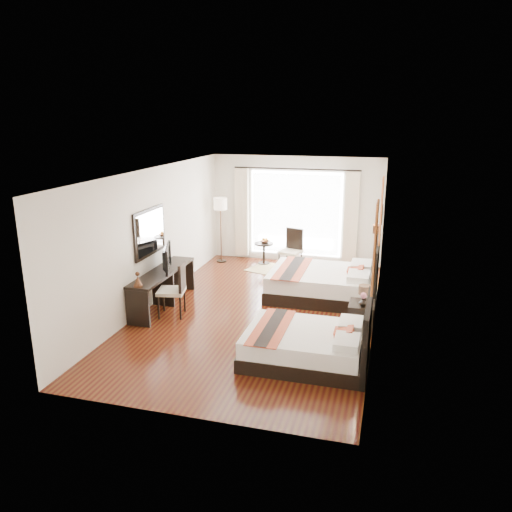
% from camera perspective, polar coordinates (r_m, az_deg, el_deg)
% --- Properties ---
extents(floor, '(4.50, 7.50, 0.01)m').
position_cam_1_polar(floor, '(10.09, 0.33, -6.40)').
color(floor, '#370D0A').
rests_on(floor, ground).
extents(ceiling, '(4.50, 7.50, 0.02)m').
position_cam_1_polar(ceiling, '(9.39, 0.36, 9.59)').
color(ceiling, white).
rests_on(ceiling, wall_headboard).
extents(wall_headboard, '(0.01, 7.50, 2.80)m').
position_cam_1_polar(wall_headboard, '(9.34, 13.78, 0.39)').
color(wall_headboard, silver).
rests_on(wall_headboard, floor).
extents(wall_desk, '(0.01, 7.50, 2.80)m').
position_cam_1_polar(wall_desk, '(10.44, -11.65, 2.14)').
color(wall_desk, silver).
rests_on(wall_desk, floor).
extents(wall_window, '(4.50, 0.01, 2.80)m').
position_cam_1_polar(wall_window, '(13.21, 4.58, 5.27)').
color(wall_window, silver).
rests_on(wall_window, floor).
extents(wall_entry, '(4.50, 0.01, 2.80)m').
position_cam_1_polar(wall_entry, '(6.28, -8.61, -6.94)').
color(wall_entry, silver).
rests_on(wall_entry, floor).
extents(window_glass, '(2.40, 0.02, 2.20)m').
position_cam_1_polar(window_glass, '(13.22, 4.56, 4.83)').
color(window_glass, white).
rests_on(window_glass, wall_window).
extents(sheer_curtain, '(2.30, 0.02, 2.10)m').
position_cam_1_polar(sheer_curtain, '(13.16, 4.51, 4.78)').
color(sheer_curtain, white).
rests_on(sheer_curtain, wall_window).
extents(drape_left, '(0.35, 0.14, 2.35)m').
position_cam_1_polar(drape_left, '(13.47, -1.61, 5.00)').
color(drape_left, beige).
rests_on(drape_left, floor).
extents(drape_right, '(0.35, 0.14, 2.35)m').
position_cam_1_polar(drape_right, '(12.94, 10.81, 4.27)').
color(drape_right, beige).
rests_on(drape_right, floor).
extents(art_panel_near, '(0.03, 0.50, 1.35)m').
position_cam_1_polar(art_panel_near, '(7.47, 13.43, 0.95)').
color(art_panel_near, maroon).
rests_on(art_panel_near, wall_headboard).
extents(art_panel_far, '(0.03, 0.50, 1.35)m').
position_cam_1_polar(art_panel_far, '(10.38, 14.13, 5.02)').
color(art_panel_far, maroon).
rests_on(art_panel_far, wall_headboard).
extents(wall_sconce, '(0.10, 0.14, 0.14)m').
position_cam_1_polar(wall_sconce, '(8.84, 13.55, 3.03)').
color(wall_sconce, '#4C2C1B').
rests_on(wall_sconce, wall_headboard).
extents(mirror_frame, '(0.04, 1.25, 0.95)m').
position_cam_1_polar(mirror_frame, '(10.22, -12.08, 2.69)').
color(mirror_frame, black).
rests_on(mirror_frame, wall_desk).
extents(mirror_glass, '(0.01, 1.12, 0.82)m').
position_cam_1_polar(mirror_glass, '(10.20, -11.96, 2.68)').
color(mirror_glass, white).
rests_on(mirror_glass, mirror_frame).
extents(bed_near, '(1.96, 1.53, 1.10)m').
position_cam_1_polar(bed_near, '(8.12, 6.18, -10.00)').
color(bed_near, black).
rests_on(bed_near, floor).
extents(bed_far, '(2.28, 1.77, 1.29)m').
position_cam_1_polar(bed_far, '(10.86, 7.96, -3.02)').
color(bed_far, black).
rests_on(bed_far, floor).
extents(nightstand, '(0.45, 0.56, 0.54)m').
position_cam_1_polar(nightstand, '(9.34, 11.91, -6.83)').
color(nightstand, black).
rests_on(nightstand, floor).
extents(table_lamp, '(0.22, 0.22, 0.34)m').
position_cam_1_polar(table_lamp, '(9.27, 12.28, -3.95)').
color(table_lamp, black).
rests_on(table_lamp, nightstand).
extents(vase, '(0.16, 0.16, 0.15)m').
position_cam_1_polar(vase, '(9.09, 12.14, -5.41)').
color(vase, black).
rests_on(vase, nightstand).
extents(console_desk, '(0.50, 2.20, 0.76)m').
position_cam_1_polar(console_desk, '(10.44, -10.59, -3.65)').
color(console_desk, black).
rests_on(console_desk, floor).
extents(television, '(0.43, 0.89, 0.52)m').
position_cam_1_polar(television, '(10.29, -10.53, -0.22)').
color(television, black).
rests_on(television, console_desk).
extents(bronze_figurine, '(0.17, 0.17, 0.25)m').
position_cam_1_polar(bronze_figurine, '(9.44, -13.36, -2.70)').
color(bronze_figurine, '#4C2C1B').
rests_on(bronze_figurine, console_desk).
extents(desk_chair, '(0.60, 0.60, 1.08)m').
position_cam_1_polar(desk_chair, '(9.93, -9.48, -4.92)').
color(desk_chair, '#C9B29A').
rests_on(desk_chair, floor).
extents(floor_lamp, '(0.35, 0.35, 1.73)m').
position_cam_1_polar(floor_lamp, '(13.13, -4.09, 5.50)').
color(floor_lamp, black).
rests_on(floor_lamp, floor).
extents(side_table, '(0.49, 0.49, 0.57)m').
position_cam_1_polar(side_table, '(13.17, 0.91, 0.31)').
color(side_table, black).
rests_on(side_table, floor).
extents(fruit_bowl, '(0.30, 0.30, 0.06)m').
position_cam_1_polar(fruit_bowl, '(13.12, 1.02, 1.65)').
color(fruit_bowl, '#4C361B').
rests_on(fruit_bowl, side_table).
extents(window_chair, '(0.61, 0.61, 1.06)m').
position_cam_1_polar(window_chair, '(12.62, 3.99, -0.24)').
color(window_chair, '#C9B29A').
rests_on(window_chair, floor).
extents(jute_rug, '(1.63, 1.35, 0.01)m').
position_cam_1_polar(jute_rug, '(12.68, 2.41, -1.65)').
color(jute_rug, tan).
rests_on(jute_rug, floor).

